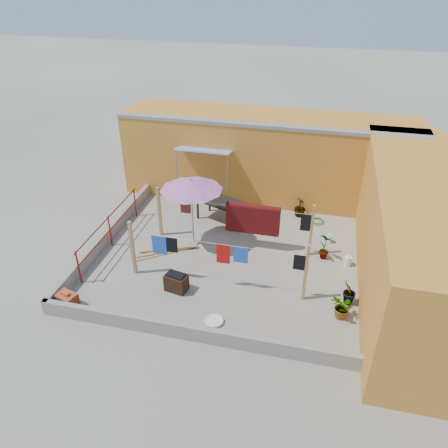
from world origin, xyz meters
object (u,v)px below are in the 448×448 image
at_px(plant_back_a, 248,213).
at_px(patio_umbrella, 191,186).
at_px(brick_stack, 67,300).
at_px(water_jug_b, 329,239).
at_px(water_jug_a, 348,261).
at_px(green_hose, 317,221).
at_px(brazier, 176,282).
at_px(outdoor_table, 220,203).
at_px(white_basin, 214,321).

bearing_deg(plant_back_a, patio_umbrella, -131.70).
distance_m(brick_stack, water_jug_b, 8.35).
relative_size(brick_stack, water_jug_a, 1.76).
bearing_deg(green_hose, brick_stack, -136.13).
relative_size(patio_umbrella, brazier, 3.48).
bearing_deg(brazier, plant_back_a, 72.86).
bearing_deg(brick_stack, outdoor_table, 61.32).
height_order(outdoor_table, water_jug_b, outdoor_table).
distance_m(brick_stack, white_basin, 4.05).
bearing_deg(water_jug_b, brick_stack, -144.50).
xyz_separation_m(brick_stack, green_hose, (6.35, 6.10, -0.17)).
height_order(brick_stack, plant_back_a, plant_back_a).
bearing_deg(white_basin, brazier, 143.32).
xyz_separation_m(water_jug_b, green_hose, (-0.45, 1.25, -0.11)).
relative_size(brazier, plant_back_a, 0.80).
relative_size(outdoor_table, white_basin, 3.85).
height_order(brazier, water_jug_a, brazier).
xyz_separation_m(patio_umbrella, water_jug_a, (4.97, -0.07, -1.96)).
xyz_separation_m(water_jug_a, plant_back_a, (-3.47, 1.75, 0.27)).
xyz_separation_m(patio_umbrella, white_basin, (1.60, -3.44, -2.08)).
bearing_deg(water_jug_b, green_hose, 109.76).
height_order(brazier, water_jug_b, brazier).
xyz_separation_m(outdoor_table, water_jug_b, (3.85, -0.53, -0.59)).
height_order(water_jug_a, water_jug_b, water_jug_a).
bearing_deg(outdoor_table, brick_stack, -118.68).
bearing_deg(green_hose, patio_umbrella, -149.13).
height_order(green_hose, plant_back_a, plant_back_a).
bearing_deg(patio_umbrella, white_basin, -65.02).
distance_m(brick_stack, plant_back_a, 6.71).
distance_m(outdoor_table, brazier, 4.08).
bearing_deg(brazier, white_basin, -36.68).
distance_m(outdoor_table, green_hose, 3.55).
distance_m(patio_umbrella, water_jug_a, 5.34).
relative_size(brazier, water_jug_a, 1.90).
bearing_deg(brick_stack, water_jug_a, 26.48).
distance_m(patio_umbrella, water_jug_b, 4.92).
relative_size(patio_umbrella, white_basin, 4.69).
distance_m(patio_umbrella, green_hose, 5.02).
distance_m(outdoor_table, water_jug_a, 4.80).
distance_m(patio_umbrella, plant_back_a, 2.82).
distance_m(outdoor_table, water_jug_b, 3.94).
distance_m(brazier, water_jug_a, 5.29).
height_order(white_basin, green_hose, white_basin).
bearing_deg(water_jug_b, brazier, -139.71).
xyz_separation_m(white_basin, water_jug_b, (2.77, 4.53, 0.10)).
xyz_separation_m(green_hose, plant_back_a, (-2.43, -0.67, 0.39)).
relative_size(outdoor_table, green_hose, 3.81).
bearing_deg(outdoor_table, patio_umbrella, -107.62).
bearing_deg(plant_back_a, white_basin, -88.80).
bearing_deg(plant_back_a, green_hose, 15.34).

